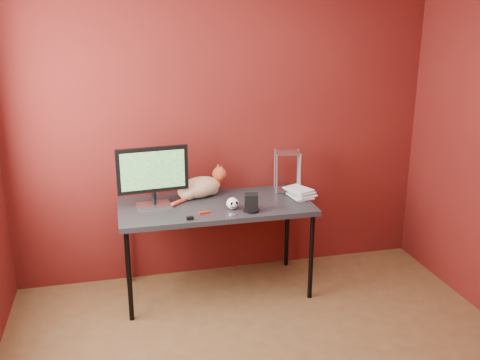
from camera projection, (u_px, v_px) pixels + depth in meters
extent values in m
cube|color=#55120F|center=(224.00, 125.00, 4.41)|extent=(3.50, 0.02, 2.60)
cube|color=black|center=(215.00, 206.00, 4.19)|extent=(1.50, 0.70, 0.04)
cylinder|color=black|center=(129.00, 276.00, 3.87)|extent=(0.04, 0.04, 0.71)
cylinder|color=black|center=(311.00, 257.00, 4.18)|extent=(0.04, 0.04, 0.71)
cylinder|color=black|center=(126.00, 243.00, 4.43)|extent=(0.04, 0.04, 0.71)
cylinder|color=black|center=(287.00, 228.00, 4.74)|extent=(0.04, 0.04, 0.71)
cube|color=#B7B8BC|center=(154.00, 205.00, 4.13)|extent=(0.27, 0.20, 0.02)
cylinder|color=black|center=(154.00, 198.00, 4.11)|extent=(0.03, 0.03, 0.11)
cube|color=black|center=(153.00, 170.00, 4.04)|extent=(0.54, 0.09, 0.35)
cube|color=#124613|center=(153.00, 170.00, 4.04)|extent=(0.48, 0.05, 0.29)
ellipsoid|color=#C07428|center=(200.00, 187.00, 4.32)|extent=(0.40, 0.29, 0.17)
ellipsoid|color=#C07428|center=(188.00, 191.00, 4.27)|extent=(0.21, 0.20, 0.14)
sphere|color=white|center=(212.00, 188.00, 4.38)|extent=(0.12, 0.12, 0.12)
sphere|color=#BC4924|center=(219.00, 174.00, 4.38)|extent=(0.12, 0.12, 0.12)
cone|color=#BC4924|center=(222.00, 168.00, 4.34)|extent=(0.04, 0.04, 0.05)
cone|color=#BC4924|center=(218.00, 166.00, 4.39)|extent=(0.04, 0.04, 0.05)
cylinder|color=red|center=(218.00, 180.00, 4.39)|extent=(0.08, 0.08, 0.01)
cylinder|color=#BC4924|center=(180.00, 201.00, 4.20)|extent=(0.16, 0.15, 0.03)
ellipsoid|color=white|center=(233.00, 203.00, 4.06)|extent=(0.09, 0.09, 0.09)
ellipsoid|color=black|center=(231.00, 204.00, 4.01)|extent=(0.02, 0.01, 0.03)
ellipsoid|color=black|center=(236.00, 203.00, 4.02)|extent=(0.02, 0.01, 0.03)
cube|color=black|center=(234.00, 207.00, 4.02)|extent=(0.05, 0.01, 0.00)
cylinder|color=black|center=(251.00, 210.00, 4.02)|extent=(0.12, 0.12, 0.02)
cube|color=black|center=(251.00, 202.00, 4.00)|extent=(0.11, 0.11, 0.12)
imported|color=beige|center=(293.00, 186.00, 4.28)|extent=(0.18, 0.23, 0.21)
imported|color=beige|center=(293.00, 160.00, 4.22)|extent=(0.20, 0.24, 0.21)
imported|color=beige|center=(294.00, 134.00, 4.16)|extent=(0.22, 0.25, 0.21)
imported|color=beige|center=(295.00, 106.00, 4.09)|extent=(0.23, 0.26, 0.21)
cylinder|color=#B7B8BC|center=(279.00, 175.00, 4.36)|extent=(0.01, 0.01, 0.34)
cylinder|color=#B7B8BC|center=(302.00, 173.00, 4.40)|extent=(0.01, 0.01, 0.34)
cylinder|color=#B7B8BC|center=(273.00, 169.00, 4.51)|extent=(0.01, 0.01, 0.34)
cylinder|color=#B7B8BC|center=(295.00, 168.00, 4.55)|extent=(0.01, 0.01, 0.34)
cube|color=#B7B8BC|center=(287.00, 189.00, 4.50)|extent=(0.22, 0.20, 0.01)
cube|color=#B7B8BC|center=(288.00, 153.00, 4.41)|extent=(0.22, 0.20, 0.01)
cube|color=#A51B0C|center=(204.00, 213.00, 3.97)|extent=(0.09, 0.04, 0.02)
cube|color=black|center=(190.00, 218.00, 3.86)|extent=(0.05, 0.03, 0.02)
cylinder|color=#B7B8BC|center=(232.00, 215.00, 3.95)|extent=(0.05, 0.05, 0.00)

